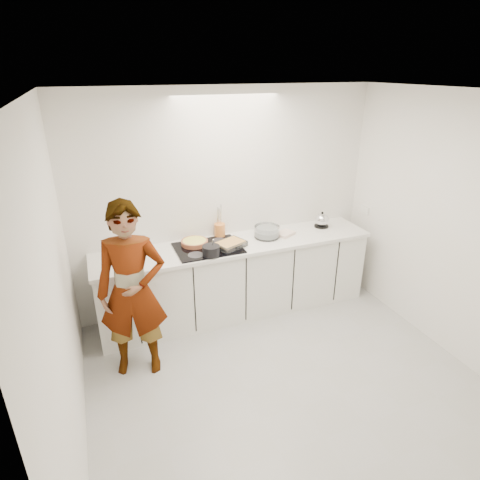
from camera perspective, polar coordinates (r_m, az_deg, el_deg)
name	(u,v)px	position (r m, az deg, el deg)	size (l,w,h in m)	color
floor	(284,379)	(4.11, 6.33, -19.11)	(3.60, 3.20, 0.00)	#AFB0AE
ceiling	(301,93)	(3.04, 8.61, 20.01)	(3.60, 3.20, 0.00)	white
wall_back	(227,203)	(4.73, -1.86, 5.34)	(3.60, 0.00, 2.60)	white
wall_front	(444,391)	(2.34, 27.07, -18.59)	(3.60, 0.00, 2.60)	white
wall_left	(58,300)	(3.04, -24.50, -7.79)	(0.00, 3.20, 2.60)	white
wall_right	(452,229)	(4.48, 27.90, 1.43)	(0.02, 3.20, 2.60)	white
base_cabinets	(237,279)	(4.80, -0.44, -5.64)	(3.20, 0.58, 0.87)	white
countertop	(237,245)	(4.60, -0.46, -0.68)	(3.24, 0.64, 0.04)	white
hob	(208,248)	(4.47, -4.57, -1.12)	(0.72, 0.54, 0.01)	black
tart_dish	(195,242)	(4.54, -6.49, -0.30)	(0.31, 0.31, 0.05)	#A65937
saucepan	(211,250)	(4.26, -4.12, -1.49)	(0.20, 0.20, 0.18)	black
baking_dish	(230,244)	(4.45, -1.40, -0.58)	(0.39, 0.34, 0.06)	silver
mixing_bowl	(267,232)	(4.74, 3.85, 1.12)	(0.36, 0.36, 0.14)	silver
tea_towel	(285,234)	(4.84, 6.45, 0.90)	(0.22, 0.16, 0.04)	white
kettle	(322,220)	(5.14, 11.55, 2.75)	(0.19, 0.19, 0.20)	black
utensil_crock	(220,230)	(4.75, -2.89, 1.39)	(0.13, 0.13, 0.16)	orange
cook	(132,291)	(3.85, -15.08, -7.08)	(0.63, 0.42, 1.74)	white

